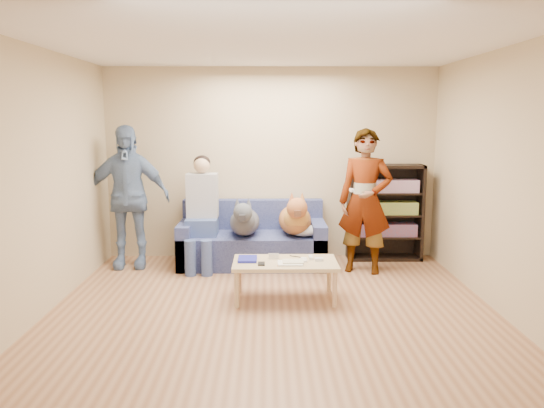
{
  "coord_description": "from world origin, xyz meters",
  "views": [
    {
      "loc": [
        -0.06,
        -4.76,
        1.92
      ],
      "look_at": [
        0.0,
        1.2,
        0.95
      ],
      "focal_mm": 35.0,
      "sensor_mm": 36.0,
      "label": 1
    }
  ],
  "objects_px": {
    "person_seated": "(202,208)",
    "sofa": "(253,243)",
    "coffee_table": "(285,265)",
    "person_standing_right": "(365,201)",
    "dog_gray": "(244,221)",
    "notebook_blue": "(248,259)",
    "camera_silver": "(274,256)",
    "dog_tan": "(295,218)",
    "person_standing_left": "(127,197)",
    "bookshelf": "(385,210)"
  },
  "relations": [
    {
      "from": "person_seated",
      "to": "sofa",
      "type": "bearing_deg",
      "value": 11.05
    },
    {
      "from": "sofa",
      "to": "coffee_table",
      "type": "height_order",
      "value": "sofa"
    },
    {
      "from": "person_standing_right",
      "to": "dog_gray",
      "type": "distance_m",
      "value": 1.54
    },
    {
      "from": "notebook_blue",
      "to": "camera_silver",
      "type": "bearing_deg",
      "value": 14.04
    },
    {
      "from": "person_seated",
      "to": "dog_tan",
      "type": "xyz_separation_m",
      "value": [
        1.21,
        -0.02,
        -0.13
      ]
    },
    {
      "from": "dog_gray",
      "to": "camera_silver",
      "type": "bearing_deg",
      "value": -71.81
    },
    {
      "from": "person_standing_left",
      "to": "camera_silver",
      "type": "distance_m",
      "value": 2.26
    },
    {
      "from": "dog_tan",
      "to": "coffee_table",
      "type": "relative_size",
      "value": 1.06
    },
    {
      "from": "dog_gray",
      "to": "dog_tan",
      "type": "xyz_separation_m",
      "value": [
        0.65,
        0.06,
        0.02
      ]
    },
    {
      "from": "dog_gray",
      "to": "dog_tan",
      "type": "relative_size",
      "value": 1.06
    },
    {
      "from": "sofa",
      "to": "coffee_table",
      "type": "xyz_separation_m",
      "value": [
        0.38,
        -1.42,
        0.09
      ]
    },
    {
      "from": "notebook_blue",
      "to": "bookshelf",
      "type": "relative_size",
      "value": 0.2
    },
    {
      "from": "person_standing_left",
      "to": "dog_tan",
      "type": "distance_m",
      "value": 2.18
    },
    {
      "from": "sofa",
      "to": "dog_tan",
      "type": "xyz_separation_m",
      "value": [
        0.56,
        -0.15,
        0.36
      ]
    },
    {
      "from": "camera_silver",
      "to": "coffee_table",
      "type": "bearing_deg",
      "value": -45.0
    },
    {
      "from": "sofa",
      "to": "coffee_table",
      "type": "relative_size",
      "value": 1.73
    },
    {
      "from": "person_standing_right",
      "to": "sofa",
      "type": "height_order",
      "value": "person_standing_right"
    },
    {
      "from": "coffee_table",
      "to": "sofa",
      "type": "bearing_deg",
      "value": 105.11
    },
    {
      "from": "sofa",
      "to": "dog_gray",
      "type": "xyz_separation_m",
      "value": [
        -0.1,
        -0.21,
        0.34
      ]
    },
    {
      "from": "coffee_table",
      "to": "person_standing_right",
      "type": "bearing_deg",
      "value": 45.28
    },
    {
      "from": "camera_silver",
      "to": "coffee_table",
      "type": "relative_size",
      "value": 0.1
    },
    {
      "from": "person_seated",
      "to": "dog_tan",
      "type": "height_order",
      "value": "person_seated"
    },
    {
      "from": "dog_gray",
      "to": "bookshelf",
      "type": "bearing_deg",
      "value": 13.03
    },
    {
      "from": "person_standing_right",
      "to": "coffee_table",
      "type": "distance_m",
      "value": 1.55
    },
    {
      "from": "camera_silver",
      "to": "person_seated",
      "type": "relative_size",
      "value": 0.07
    },
    {
      "from": "person_seated",
      "to": "coffee_table",
      "type": "height_order",
      "value": "person_seated"
    },
    {
      "from": "camera_silver",
      "to": "bookshelf",
      "type": "relative_size",
      "value": 0.08
    },
    {
      "from": "person_standing_left",
      "to": "coffee_table",
      "type": "bearing_deg",
      "value": -36.25
    },
    {
      "from": "person_standing_right",
      "to": "sofa",
      "type": "distance_m",
      "value": 1.59
    },
    {
      "from": "camera_silver",
      "to": "sofa",
      "type": "relative_size",
      "value": 0.06
    },
    {
      "from": "camera_silver",
      "to": "dog_tan",
      "type": "bearing_deg",
      "value": 75.65
    },
    {
      "from": "person_standing_right",
      "to": "dog_tan",
      "type": "height_order",
      "value": "person_standing_right"
    },
    {
      "from": "dog_gray",
      "to": "bookshelf",
      "type": "height_order",
      "value": "bookshelf"
    },
    {
      "from": "person_standing_left",
      "to": "coffee_table",
      "type": "relative_size",
      "value": 1.67
    },
    {
      "from": "person_standing_right",
      "to": "sofa",
      "type": "bearing_deg",
      "value": -178.46
    },
    {
      "from": "notebook_blue",
      "to": "coffee_table",
      "type": "distance_m",
      "value": 0.41
    },
    {
      "from": "sofa",
      "to": "person_standing_right",
      "type": "bearing_deg",
      "value": -15.2
    },
    {
      "from": "person_standing_right",
      "to": "dog_gray",
      "type": "bearing_deg",
      "value": -170.01
    },
    {
      "from": "camera_silver",
      "to": "dog_gray",
      "type": "height_order",
      "value": "dog_gray"
    },
    {
      "from": "bookshelf",
      "to": "camera_silver",
      "type": "bearing_deg",
      "value": -135.04
    },
    {
      "from": "person_standing_right",
      "to": "dog_tan",
      "type": "bearing_deg",
      "value": -178.66
    },
    {
      "from": "person_standing_left",
      "to": "dog_tan",
      "type": "xyz_separation_m",
      "value": [
        2.16,
        -0.03,
        -0.28
      ]
    },
    {
      "from": "coffee_table",
      "to": "bookshelf",
      "type": "relative_size",
      "value": 0.85
    },
    {
      "from": "notebook_blue",
      "to": "bookshelf",
      "type": "xyz_separation_m",
      "value": [
        1.82,
        1.6,
        0.25
      ]
    },
    {
      "from": "person_standing_right",
      "to": "notebook_blue",
      "type": "height_order",
      "value": "person_standing_right"
    },
    {
      "from": "person_standing_right",
      "to": "coffee_table",
      "type": "height_order",
      "value": "person_standing_right"
    },
    {
      "from": "camera_silver",
      "to": "dog_tan",
      "type": "relative_size",
      "value": 0.09
    },
    {
      "from": "dog_tan",
      "to": "coffee_table",
      "type": "distance_m",
      "value": 1.31
    },
    {
      "from": "notebook_blue",
      "to": "camera_silver",
      "type": "xyz_separation_m",
      "value": [
        0.28,
        0.07,
        0.01
      ]
    },
    {
      "from": "sofa",
      "to": "dog_gray",
      "type": "distance_m",
      "value": 0.41
    }
  ]
}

